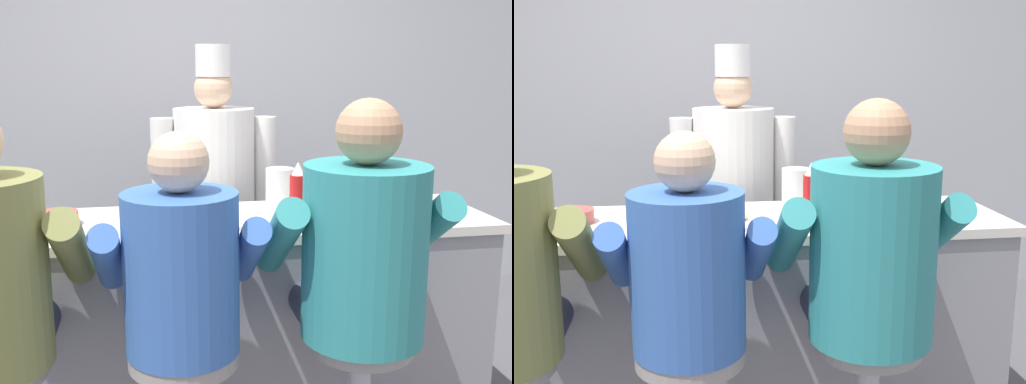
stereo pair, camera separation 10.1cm
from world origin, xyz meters
TOP-DOWN VIEW (x-y plane):
  - wall_back at (0.00, 1.95)m, footprint 10.00×0.06m
  - diner_counter at (0.00, 0.32)m, footprint 2.27×0.63m
  - ketchup_bottle_red at (0.25, 0.18)m, footprint 0.07×0.07m
  - mustard_bottle_yellow at (0.46, 0.28)m, footprint 0.07×0.07m
  - hot_sauce_bottle_orange at (0.34, 0.12)m, footprint 0.03×0.03m
  - water_pitcher_clear at (0.25, 0.51)m, footprint 0.16×0.14m
  - breakfast_plate at (-0.07, 0.21)m, footprint 0.26×0.26m
  - cereal_bowl at (-0.74, 0.33)m, footprint 0.17×0.17m
  - diner_seated_blue at (-0.26, -0.29)m, footprint 0.58×0.57m
  - diner_seated_teal at (0.37, -0.28)m, footprint 0.66×0.65m
  - cook_in_whites_near at (-0.01, 1.02)m, footprint 0.68×0.44m

SIDE VIEW (x-z plane):
  - diner_counter at x=0.00m, z-range 0.00..0.98m
  - diner_seated_blue at x=-0.26m, z-range 0.19..1.62m
  - diner_seated_teal at x=0.37m, z-range 0.19..1.72m
  - cook_in_whites_near at x=-0.01m, z-range 0.09..1.83m
  - breakfast_plate at x=-0.07m, z-range 0.97..1.02m
  - cereal_bowl at x=-0.74m, z-range 0.98..1.04m
  - hot_sauce_bottle_orange at x=0.34m, z-range 0.98..1.11m
  - water_pitcher_clear at x=0.25m, z-range 0.98..1.16m
  - mustard_bottle_yellow at x=0.46m, z-range 0.97..1.21m
  - ketchup_bottle_red at x=0.25m, z-range 0.97..1.23m
  - wall_back at x=0.00m, z-range 0.00..2.70m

